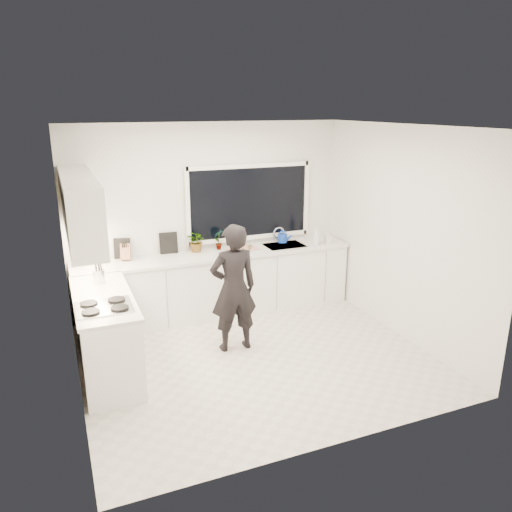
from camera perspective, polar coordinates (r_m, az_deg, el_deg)
name	(u,v)px	position (r m, az deg, el deg)	size (l,w,h in m)	color
floor	(256,358)	(6.13, 0.02, -11.62)	(4.00, 3.50, 0.02)	beige
wall_back	(210,219)	(7.22, -5.32, 4.29)	(4.00, 0.02, 2.70)	white
wall_left	(66,272)	(5.22, -20.84, -1.73)	(0.02, 3.50, 2.70)	white
wall_right	(402,233)	(6.61, 16.35, 2.50)	(0.02, 3.50, 2.70)	white
ceiling	(256,126)	(5.39, 0.02, 14.69)	(4.00, 3.50, 0.02)	white
window	(249,202)	(7.34, -0.78, 6.17)	(1.80, 0.02, 1.00)	black
base_cabinets_back	(218,285)	(7.19, -4.39, -3.30)	(3.92, 0.58, 0.88)	white
base_cabinets_left	(106,336)	(5.89, -16.73, -8.75)	(0.58, 1.60, 0.88)	white
countertop_back	(217,254)	(7.04, -4.45, 0.19)	(3.94, 0.62, 0.04)	silver
countertop_left	(103,298)	(5.71, -17.11, -4.58)	(0.62, 1.60, 0.04)	silver
upper_cabinets	(80,207)	(5.79, -19.47, 5.30)	(0.34, 2.10, 0.70)	white
sink	(284,248)	(7.43, 3.25, 0.87)	(0.58, 0.42, 0.14)	silver
faucet	(279,235)	(7.56, 2.62, 2.43)	(0.03, 0.03, 0.22)	silver
stovetop	(104,306)	(5.37, -16.97, -5.54)	(0.56, 0.48, 0.03)	black
person	(234,288)	(6.03, -2.59, -3.70)	(0.58, 0.38, 1.59)	black
pizza_tray	(243,250)	(7.13, -1.54, 0.75)	(0.42, 0.31, 0.03)	silver
pizza	(243,248)	(7.12, -1.54, 0.88)	(0.39, 0.28, 0.01)	red
watering_can	(282,238)	(7.55, 3.04, 2.06)	(0.14, 0.14, 0.13)	#133DB9
paper_towel_roll	(78,257)	(6.80, -19.73, -0.07)	(0.11, 0.11, 0.26)	white
knife_block	(126,252)	(6.88, -14.67, 0.43)	(0.13, 0.10, 0.22)	#9A6348
utensil_crock	(99,276)	(6.10, -17.49, -2.23)	(0.13, 0.13, 0.16)	silver
picture_frame_large	(122,248)	(6.97, -15.05, 0.85)	(0.22, 0.02, 0.28)	black
picture_frame_small	(169,243)	(7.07, -9.96, 1.49)	(0.25, 0.02, 0.30)	black
herb_plants	(210,240)	(7.13, -5.27, 1.81)	(0.87, 0.36, 0.30)	#26662D
soap_bottles	(320,236)	(7.48, 7.34, 2.30)	(0.33, 0.15, 0.28)	#D8BF66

